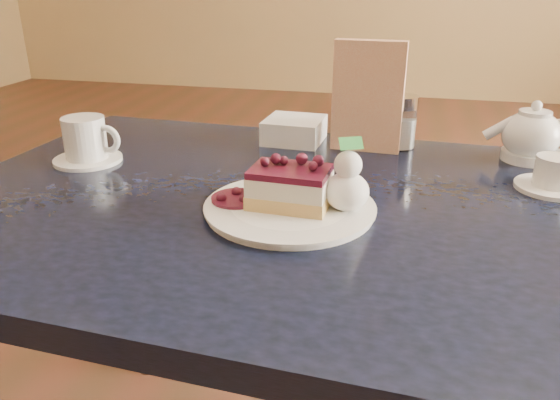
% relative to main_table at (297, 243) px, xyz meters
% --- Properties ---
extents(main_table, '(1.33, 0.92, 0.80)m').
position_rel_main_table_xyz_m(main_table, '(0.00, 0.00, 0.00)').
color(main_table, black).
rests_on(main_table, ground).
extents(dessert_plate, '(0.27, 0.27, 0.01)m').
position_rel_main_table_xyz_m(dessert_plate, '(-0.00, -0.05, 0.09)').
color(dessert_plate, white).
rests_on(dessert_plate, main_table).
extents(cheesecake_slice, '(0.13, 0.10, 0.06)m').
position_rel_main_table_xyz_m(cheesecake_slice, '(-0.00, -0.05, 0.13)').
color(cheesecake_slice, '#E9CB62').
rests_on(cheesecake_slice, dessert_plate).
extents(whipped_cream, '(0.07, 0.07, 0.06)m').
position_rel_main_table_xyz_m(whipped_cream, '(0.09, -0.05, 0.13)').
color(whipped_cream, white).
rests_on(whipped_cream, dessert_plate).
extents(berry_sauce, '(0.09, 0.09, 0.01)m').
position_rel_main_table_xyz_m(berry_sauce, '(-0.09, -0.05, 0.10)').
color(berry_sauce, black).
rests_on(berry_sauce, dessert_plate).
extents(coffee_set, '(0.15, 0.14, 0.09)m').
position_rel_main_table_xyz_m(coffee_set, '(-0.46, 0.10, 0.13)').
color(coffee_set, white).
rests_on(coffee_set, main_table).
extents(tea_set, '(0.19, 0.29, 0.11)m').
position_rel_main_table_xyz_m(tea_set, '(0.43, 0.29, 0.13)').
color(tea_set, white).
rests_on(tea_set, main_table).
extents(menu_card, '(0.15, 0.04, 0.24)m').
position_rel_main_table_xyz_m(menu_card, '(0.09, 0.31, 0.20)').
color(menu_card, beige).
rests_on(menu_card, main_table).
extents(sugar_shaker, '(0.06, 0.06, 0.12)m').
position_rel_main_table_xyz_m(sugar_shaker, '(0.16, 0.34, 0.14)').
color(sugar_shaker, white).
rests_on(sugar_shaker, main_table).
extents(napkin_stack, '(0.14, 0.14, 0.05)m').
position_rel_main_table_xyz_m(napkin_stack, '(-0.08, 0.34, 0.11)').
color(napkin_stack, white).
rests_on(napkin_stack, main_table).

